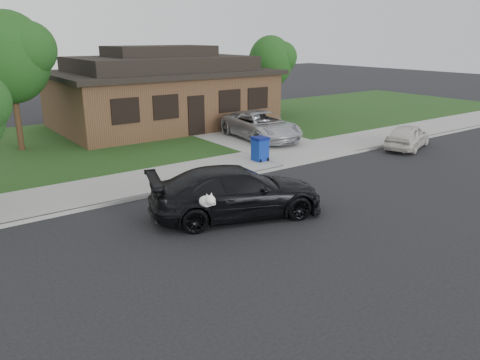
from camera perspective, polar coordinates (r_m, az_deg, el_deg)
ground at (r=14.89m, az=3.25°, el=-3.88°), size 120.00×120.00×0.00m
sidewalk at (r=18.80m, az=-6.38°, el=0.76°), size 60.00×3.00×0.12m
curb at (r=17.57m, az=-3.95°, el=-0.36°), size 60.00×0.12×0.12m
lawn at (r=25.87m, az=-15.25°, el=4.82°), size 60.00×13.00×0.13m
driveway at (r=26.03m, az=-0.36°, el=5.51°), size 4.50×13.00×0.14m
sedan at (r=14.27m, az=-0.43°, el=-1.49°), size 5.75×3.70×1.55m
minivan at (r=24.60m, az=2.57°, el=6.67°), size 2.87×5.38×1.44m
white_compact at (r=24.51m, az=19.77°, el=5.05°), size 3.87×2.56×1.22m
recycling_bin at (r=20.37m, az=2.47°, el=3.84°), size 0.63×0.68×1.04m
house at (r=28.93m, az=-9.53°, el=10.60°), size 12.60×8.60×4.65m
tree_0 at (r=24.06m, az=-25.90°, el=13.48°), size 3.78×3.60×6.34m
tree_1 at (r=32.77m, az=4.03°, el=14.31°), size 3.15×3.00×5.25m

